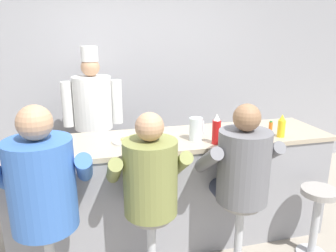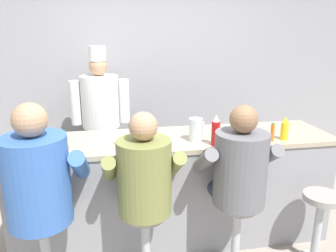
% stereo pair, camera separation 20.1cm
% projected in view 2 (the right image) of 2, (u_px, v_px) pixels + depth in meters
% --- Properties ---
extents(wall_back, '(10.00, 0.06, 2.70)m').
position_uv_depth(wall_back, '(152.00, 76.00, 4.27)').
color(wall_back, '#99999E').
rests_on(wall_back, ground_plane).
extents(diner_counter, '(2.88, 0.70, 1.00)m').
position_uv_depth(diner_counter, '(174.00, 188.00, 3.06)').
color(diner_counter, gray).
rests_on(diner_counter, ground_plane).
extents(ketchup_bottle_red, '(0.07, 0.07, 0.26)m').
position_uv_depth(ketchup_bottle_red, '(216.00, 131.00, 2.69)').
color(ketchup_bottle_red, red).
rests_on(ketchup_bottle_red, diner_counter).
extents(mustard_bottle_yellow, '(0.07, 0.07, 0.21)m').
position_uv_depth(mustard_bottle_yellow, '(285.00, 129.00, 2.84)').
color(mustard_bottle_yellow, yellow).
rests_on(mustard_bottle_yellow, diner_counter).
extents(hot_sauce_bottle_orange, '(0.03, 0.03, 0.16)m').
position_uv_depth(hot_sauce_bottle_orange, '(272.00, 132.00, 2.80)').
color(hot_sauce_bottle_orange, orange).
rests_on(hot_sauce_bottle_orange, diner_counter).
extents(water_pitcher_clear, '(0.13, 0.11, 0.20)m').
position_uv_depth(water_pitcher_clear, '(196.00, 130.00, 2.80)').
color(water_pitcher_clear, silver).
rests_on(water_pitcher_clear, diner_counter).
extents(breakfast_plate, '(0.25, 0.25, 0.05)m').
position_uv_depth(breakfast_plate, '(127.00, 139.00, 2.82)').
color(breakfast_plate, white).
rests_on(breakfast_plate, diner_counter).
extents(cereal_bowl, '(0.17, 0.17, 0.05)m').
position_uv_depth(cereal_bowl, '(15.00, 150.00, 2.53)').
color(cereal_bowl, '#4C7FB7').
rests_on(cereal_bowl, diner_counter).
extents(coffee_mug_tan, '(0.12, 0.08, 0.09)m').
position_uv_depth(coffee_mug_tan, '(60.00, 148.00, 2.52)').
color(coffee_mug_tan, beige).
rests_on(coffee_mug_tan, diner_counter).
extents(diner_seated_blue, '(0.66, 0.66, 1.49)m').
position_uv_depth(diner_seated_blue, '(39.00, 183.00, 2.25)').
color(diner_seated_blue, '#B2B5BA').
rests_on(diner_seated_blue, ground_plane).
extents(diner_seated_olive, '(0.59, 0.58, 1.39)m').
position_uv_depth(diner_seated_olive, '(144.00, 180.00, 2.38)').
color(diner_seated_olive, '#B2B5BA').
rests_on(diner_seated_olive, ground_plane).
extents(diner_seated_grey, '(0.61, 0.60, 1.41)m').
position_uv_depth(diner_seated_grey, '(238.00, 172.00, 2.50)').
color(diner_seated_grey, '#B2B5BA').
rests_on(diner_seated_grey, ground_plane).
extents(empty_stool_round, '(0.30, 0.30, 0.64)m').
position_uv_depth(empty_stool_round, '(319.00, 217.00, 2.72)').
color(empty_stool_round, '#B2B5BA').
rests_on(empty_stool_round, ground_plane).
extents(cook_in_whites_near, '(0.69, 0.44, 1.76)m').
position_uv_depth(cook_in_whites_near, '(101.00, 114.00, 3.90)').
color(cook_in_whites_near, '#232328').
rests_on(cook_in_whites_near, ground_plane).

